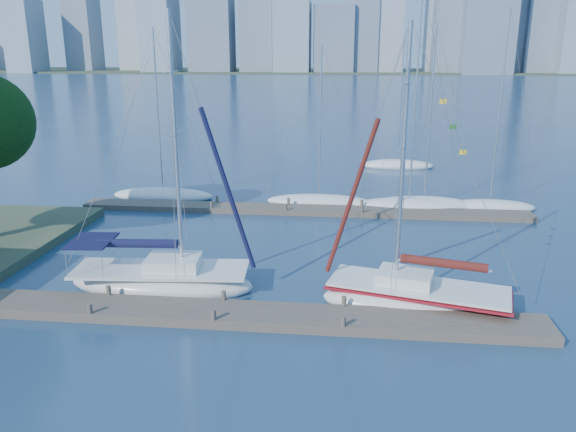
# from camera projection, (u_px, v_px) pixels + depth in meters

# --- Properties ---
(ground) EXTENTS (700.00, 700.00, 0.00)m
(ground) POSITION_uv_depth(u_px,v_px,m) (219.00, 318.00, 22.69)
(ground) COLOR navy
(ground) RESTS_ON ground
(near_dock) EXTENTS (26.00, 2.00, 0.40)m
(near_dock) POSITION_uv_depth(u_px,v_px,m) (219.00, 314.00, 22.64)
(near_dock) COLOR #483F35
(near_dock) RESTS_ON ground
(far_dock) EXTENTS (30.00, 1.80, 0.36)m
(far_dock) POSITION_uv_depth(u_px,v_px,m) (302.00, 210.00, 37.71)
(far_dock) COLOR #483F35
(far_dock) RESTS_ON ground
(far_shore) EXTENTS (800.00, 100.00, 1.50)m
(far_shore) POSITION_uv_depth(u_px,v_px,m) (342.00, 71.00, 328.14)
(far_shore) COLOR #38472D
(far_shore) RESTS_ON ground
(sailboat_navy) EXTENTS (8.60, 3.41, 12.61)m
(sailboat_navy) POSITION_uv_depth(u_px,v_px,m) (161.00, 269.00, 25.30)
(sailboat_navy) COLOR white
(sailboat_navy) RESTS_ON ground
(sailboat_maroon) EXTENTS (8.37, 4.51, 12.07)m
(sailboat_maroon) POSITION_uv_depth(u_px,v_px,m) (418.00, 285.00, 23.60)
(sailboat_maroon) COLOR white
(sailboat_maroon) RESTS_ON ground
(bg_boat_0) EXTENTS (7.81, 3.53, 12.40)m
(bg_boat_0) POSITION_uv_depth(u_px,v_px,m) (163.00, 195.00, 41.40)
(bg_boat_0) COLOR white
(bg_boat_0) RESTS_ON ground
(bg_boat_2) EXTENTS (7.47, 2.19, 11.21)m
(bg_boat_2) POSITION_uv_depth(u_px,v_px,m) (319.00, 201.00, 39.75)
(bg_boat_2) COLOR white
(bg_boat_2) RESTS_ON ground
(bg_boat_3) EXTENTS (7.77, 4.10, 15.05)m
(bg_boat_3) POSITION_uv_depth(u_px,v_px,m) (409.00, 205.00, 38.46)
(bg_boat_3) COLOR white
(bg_boat_3) RESTS_ON ground
(bg_boat_4) EXTENTS (7.20, 2.65, 12.53)m
(bg_boat_4) POSITION_uv_depth(u_px,v_px,m) (424.00, 204.00, 38.83)
(bg_boat_4) COLOR white
(bg_boat_4) RESTS_ON ground
(bg_boat_5) EXTENTS (6.26, 2.67, 13.46)m
(bg_boat_5) POSITION_uv_depth(u_px,v_px,m) (490.00, 206.00, 38.45)
(bg_boat_5) COLOR white
(bg_boat_5) RESTS_ON ground
(bg_boat_7) EXTENTS (7.05, 3.66, 12.13)m
(bg_boat_7) POSITION_uv_depth(u_px,v_px,m) (397.00, 165.00, 52.53)
(bg_boat_7) COLOR white
(bg_boat_7) RESTS_ON ground
(skyline) EXTENTS (501.44, 51.31, 108.13)m
(skyline) POSITION_uv_depth(u_px,v_px,m) (400.00, 3.00, 286.87)
(skyline) COLOR gray
(skyline) RESTS_ON ground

